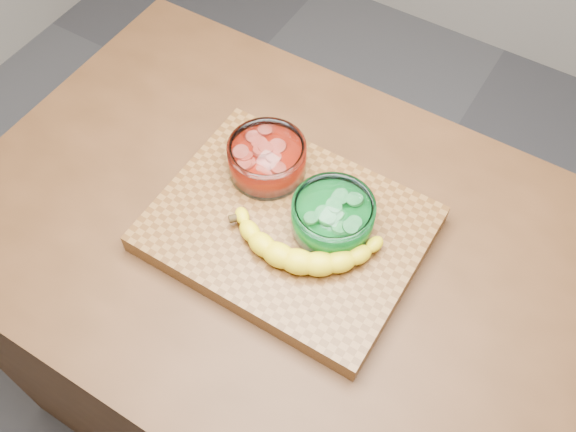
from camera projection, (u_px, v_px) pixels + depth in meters
The scene contains 6 objects.
ground at pixel (288, 398), 1.88m from camera, with size 3.50×3.50×0.00m, color #515155.
counter at pixel (288, 337), 1.50m from camera, with size 1.20×0.80×0.90m, color #4E2E17.
cutting_board at pixel (288, 229), 1.11m from camera, with size 0.45×0.35×0.04m, color brown.
bowl_red at pixel (267, 159), 1.13m from camera, with size 0.14×0.14×0.06m.
bowl_green at pixel (333, 217), 1.07m from camera, with size 0.14×0.14×0.06m.
banana at pixel (302, 237), 1.06m from camera, with size 0.28×0.16×0.04m, color yellow, non-canonical shape.
Camera 1 is at (0.32, -0.51, 1.86)m, focal length 40.00 mm.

